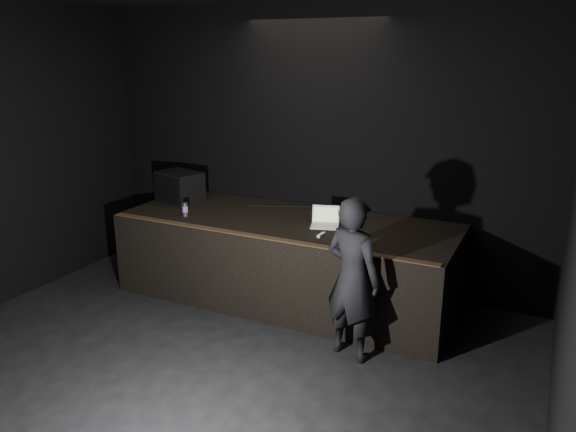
{
  "coord_description": "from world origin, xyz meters",
  "views": [
    {
      "loc": [
        2.81,
        -3.0,
        2.93
      ],
      "look_at": [
        0.23,
        2.3,
        1.19
      ],
      "focal_mm": 35.0,
      "sensor_mm": 36.0,
      "label": 1
    }
  ],
  "objects_px": {
    "stage_monitor": "(179,186)",
    "laptop": "(325,221)",
    "person": "(353,279)",
    "beer_can": "(185,209)",
    "stage_riser": "(287,259)"
  },
  "relations": [
    {
      "from": "stage_riser",
      "to": "person",
      "type": "xyz_separation_m",
      "value": [
        1.17,
        -0.95,
        0.32
      ]
    },
    {
      "from": "stage_monitor",
      "to": "laptop",
      "type": "xyz_separation_m",
      "value": [
        2.17,
        -0.18,
        -0.14
      ]
    },
    {
      "from": "stage_riser",
      "to": "laptop",
      "type": "xyz_separation_m",
      "value": [
        0.5,
        -0.02,
        0.56
      ]
    },
    {
      "from": "stage_riser",
      "to": "laptop",
      "type": "relative_size",
      "value": 10.54
    },
    {
      "from": "stage_monitor",
      "to": "person",
      "type": "xyz_separation_m",
      "value": [
        2.85,
        -1.11,
        -0.38
      ]
    },
    {
      "from": "stage_monitor",
      "to": "beer_can",
      "type": "xyz_separation_m",
      "value": [
        0.5,
        -0.56,
        -0.11
      ]
    },
    {
      "from": "stage_riser",
      "to": "beer_can",
      "type": "relative_size",
      "value": 24.1
    },
    {
      "from": "laptop",
      "to": "person",
      "type": "distance_m",
      "value": 1.18
    },
    {
      "from": "laptop",
      "to": "beer_can",
      "type": "xyz_separation_m",
      "value": [
        -1.67,
        -0.39,
        0.03
      ]
    },
    {
      "from": "stage_riser",
      "to": "person",
      "type": "distance_m",
      "value": 1.54
    },
    {
      "from": "stage_riser",
      "to": "laptop",
      "type": "bearing_deg",
      "value": -1.8
    },
    {
      "from": "stage_monitor",
      "to": "laptop",
      "type": "height_order",
      "value": "stage_monitor"
    },
    {
      "from": "person",
      "to": "beer_can",
      "type": "bearing_deg",
      "value": 2.7
    },
    {
      "from": "stage_monitor",
      "to": "person",
      "type": "bearing_deg",
      "value": -4.77
    },
    {
      "from": "stage_monitor",
      "to": "stage_riser",
      "type": "bearing_deg",
      "value": 11.06
    }
  ]
}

